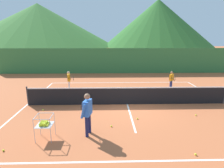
{
  "coord_description": "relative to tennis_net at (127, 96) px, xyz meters",
  "views": [
    {
      "loc": [
        -1.1,
        -9.6,
        3.63
      ],
      "look_at": [
        -0.83,
        0.49,
        1.03
      ],
      "focal_mm": 29.81,
      "sensor_mm": 36.0,
      "label": 1
    }
  ],
  "objects": [
    {
      "name": "tennis_ball_4",
      "position": [
        0.25,
        -1.91,
        -0.47
      ],
      "size": [
        0.07,
        0.07,
        0.07
      ],
      "primitive_type": "sphere",
      "color": "yellow",
      "rests_on": "ground"
    },
    {
      "name": "hill_1",
      "position": [
        -26.11,
        62.6,
        7.06
      ],
      "size": [
        55.85,
        55.85,
        15.12
      ],
      "primitive_type": "cone",
      "color": "#38702D",
      "rests_on": "ground"
    },
    {
      "name": "tennis_ball_1",
      "position": [
        3.07,
        -1.6,
        -0.47
      ],
      "size": [
        0.07,
        0.07,
        0.07
      ],
      "primitive_type": "sphere",
      "color": "yellow",
      "rests_on": "ground"
    },
    {
      "name": "ball_cart",
      "position": [
        -3.37,
        -3.45,
        0.1
      ],
      "size": [
        0.58,
        0.58,
        0.9
      ],
      "color": "#B7B7BC",
      "rests_on": "ground"
    },
    {
      "name": "ground_plane",
      "position": [
        0.0,
        0.0,
        -0.5
      ],
      "size": [
        120.0,
        120.0,
        0.0
      ],
      "primitive_type": "plane",
      "color": "#BC6038"
    },
    {
      "name": "line_baseline_near",
      "position": [
        0.0,
        -4.81,
        -0.5
      ],
      "size": [
        10.97,
        0.08,
        0.01
      ],
      "primitive_type": "cube",
      "color": "white",
      "rests_on": "ground"
    },
    {
      "name": "windscreen_fence",
      "position": [
        0.0,
        8.9,
        0.75
      ],
      "size": [
        24.13,
        0.08,
        2.51
      ],
      "primitive_type": "cube",
      "color": "#33753D",
      "rests_on": "ground"
    },
    {
      "name": "line_sideline_west",
      "position": [
        -5.48,
        0.0,
        -0.5
      ],
      "size": [
        0.08,
        9.76,
        0.01
      ],
      "primitive_type": "cube",
      "color": "white",
      "rests_on": "ground"
    },
    {
      "name": "tennis_ball_5",
      "position": [
        -0.94,
        -2.6,
        -0.47
      ],
      "size": [
        0.07,
        0.07,
        0.07
      ],
      "primitive_type": "sphere",
      "color": "yellow",
      "rests_on": "ground"
    },
    {
      "name": "line_service_center",
      "position": [
        0.0,
        0.0,
        -0.5
      ],
      "size": [
        0.08,
        6.29,
        0.01
      ],
      "primitive_type": "cube",
      "color": "white",
      "rests_on": "ground"
    },
    {
      "name": "tennis_ball_0",
      "position": [
        -4.49,
        -4.2,
        -0.47
      ],
      "size": [
        0.07,
        0.07,
        0.07
      ],
      "primitive_type": "sphere",
      "color": "yellow",
      "rests_on": "ground"
    },
    {
      "name": "hill_0",
      "position": [
        16.86,
        59.29,
        7.56
      ],
      "size": [
        38.6,
        38.6,
        16.11
      ],
      "primitive_type": "cone",
      "color": "#2D6628",
      "rests_on": "ground"
    },
    {
      "name": "tennis_ball_2",
      "position": [
        1.67,
        -4.57,
        -0.47
      ],
      "size": [
        0.07,
        0.07,
        0.07
      ],
      "primitive_type": "sphere",
      "color": "yellow",
      "rests_on": "ground"
    },
    {
      "name": "tennis_net",
      "position": [
        0.0,
        0.0,
        0.0
      ],
      "size": [
        10.83,
        0.08,
        1.05
      ],
      "color": "#333338",
      "rests_on": "ground"
    },
    {
      "name": "tennis_ball_3",
      "position": [
        -4.34,
        -0.77,
        -0.47
      ],
      "size": [
        0.07,
        0.07,
        0.07
      ],
      "primitive_type": "sphere",
      "color": "yellow",
      "rests_on": "ground"
    },
    {
      "name": "student_0",
      "position": [
        -3.73,
        2.93,
        0.29
      ],
      "size": [
        0.51,
        0.58,
        1.32
      ],
      "color": "silver",
      "rests_on": "ground"
    },
    {
      "name": "instructor",
      "position": [
        -1.84,
        -3.18,
        0.48
      ],
      "size": [
        0.44,
        0.8,
        1.63
      ],
      "color": "#191E4C",
      "rests_on": "ground"
    },
    {
      "name": "student_1",
      "position": [
        3.4,
        2.95,
        0.27
      ],
      "size": [
        0.45,
        0.69,
        1.27
      ],
      "color": "navy",
      "rests_on": "ground"
    },
    {
      "name": "line_baseline_far",
      "position": [
        0.0,
        4.95,
        -0.5
      ],
      "size": [
        10.97,
        0.08,
        0.01
      ],
      "primitive_type": "cube",
      "color": "white",
      "rests_on": "ground"
    }
  ]
}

